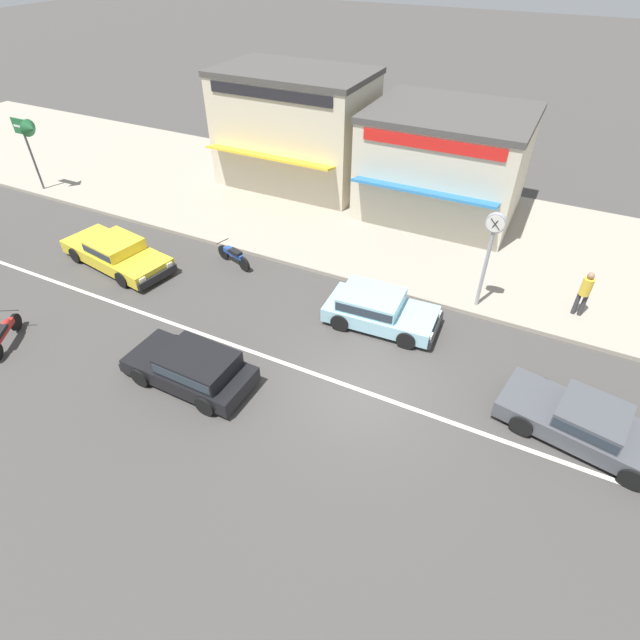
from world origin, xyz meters
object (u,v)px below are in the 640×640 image
arrow_signboard (30,132)px  pedestrian_near_clock (585,291)px  sedan_dark_grey_1 (588,424)px  motorcycle_0 (5,333)px  motorcycle_1 (233,255)px  hatchback_pale_blue_2 (377,308)px  hatchback_black_0 (193,367)px  shopfront_mid_block (445,162)px  sedan_yellow_4 (116,252)px  street_clock (492,239)px  shopfront_corner_warung (295,128)px

arrow_signboard → pedestrian_near_clock: (23.58, 0.94, -1.87)m
sedan_dark_grey_1 → motorcycle_0: 16.83m
motorcycle_1 → hatchback_pale_blue_2: bearing=-8.2°
pedestrian_near_clock → hatchback_black_0: bearing=-139.7°
sedan_dark_grey_1 → motorcycle_1: sedan_dark_grey_1 is taller
motorcycle_0 → shopfront_mid_block: (9.45, 14.81, 1.89)m
hatchback_black_0 → motorcycle_1: 6.30m
sedan_yellow_4 → shopfront_mid_block: size_ratio=0.76×
hatchback_black_0 → hatchback_pale_blue_2: (3.65, 4.85, 0.00)m
hatchback_pale_blue_2 → street_clock: street_clock is taller
hatchback_black_0 → sedan_yellow_4: (-6.52, 3.77, -0.05)m
arrow_signboard → shopfront_mid_block: 18.48m
sedan_yellow_4 → pedestrian_near_clock: bearing=15.0°
hatchback_pale_blue_2 → street_clock: bearing=39.5°
motorcycle_0 → shopfront_mid_block: 17.67m
sedan_yellow_4 → shopfront_corner_warung: size_ratio=0.70×
sedan_dark_grey_1 → motorcycle_1: (-12.65, 2.93, -0.11)m
sedan_yellow_4 → motorcycle_0: bearing=-87.1°
sedan_yellow_4 → arrow_signboard: size_ratio=1.47×
hatchback_black_0 → arrow_signboard: 15.97m
motorcycle_0 → hatchback_pale_blue_2: bearing=31.6°
hatchback_black_0 → street_clock: size_ratio=1.13×
hatchback_pale_blue_2 → shopfront_mid_block: size_ratio=0.57×
hatchback_pale_blue_2 → arrow_signboard: size_ratio=1.11×
street_clock → shopfront_mid_block: (-3.20, 6.46, -0.34)m
hatchback_pale_blue_2 → street_clock: size_ratio=1.10×
arrow_signboard → shopfront_mid_block: shopfront_mid_block is taller
hatchback_black_0 → arrow_signboard: (-14.11, 7.10, 2.37)m
motorcycle_1 → arrow_signboard: bearing=173.3°
street_clock → pedestrian_near_clock: street_clock is taller
hatchback_pale_blue_2 → shopfront_corner_warung: (-7.66, 8.61, 2.13)m
motorcycle_0 → pedestrian_near_clock: size_ratio=1.08×
sedan_dark_grey_1 → street_clock: street_clock is taller
motorcycle_1 → pedestrian_near_clock: pedestrian_near_clock is taller
hatchback_pale_blue_2 → pedestrian_near_clock: bearing=28.7°
shopfront_mid_block → arrow_signboard: bearing=-159.5°
sedan_yellow_4 → sedan_dark_grey_1: bearing=-3.3°
hatchback_black_0 → street_clock: street_clock is taller
motorcycle_0 → shopfront_mid_block: size_ratio=0.27×
sedan_dark_grey_1 → shopfront_mid_block: 12.90m
shopfront_corner_warung → arrow_signboard: bearing=-147.8°
hatchback_pale_blue_2 → shopfront_mid_block: shopfront_mid_block is taller
street_clock → arrow_signboard: bearing=-180.0°
sedan_dark_grey_1 → hatchback_pale_blue_2: bearing=162.4°
arrow_signboard → shopfront_mid_block: bearing=20.5°
sedan_yellow_4 → street_clock: size_ratio=1.46×
sedan_yellow_4 → motorcycle_1: 4.41m
shopfront_mid_block → motorcycle_1: bearing=-126.4°
hatchback_pale_blue_2 → street_clock: (2.74, 2.26, 2.06)m
hatchback_pale_blue_2 → sedan_yellow_4: size_ratio=0.75×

